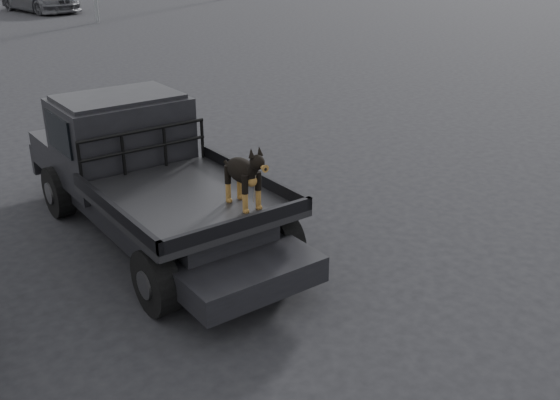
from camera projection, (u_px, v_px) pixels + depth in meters
ground at (234, 288)px, 7.36m from camera, size 120.00×120.00×0.00m
flatbed_ute at (156, 206)px, 8.43m from camera, size 2.00×5.40×0.92m
ute_cab at (121, 126)px, 8.78m from camera, size 1.72×1.30×0.88m
headache_rack at (145, 151)px, 8.29m from camera, size 1.80×0.08×0.55m
dog at (243, 176)px, 7.16m from camera, size 0.32×0.60×0.74m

